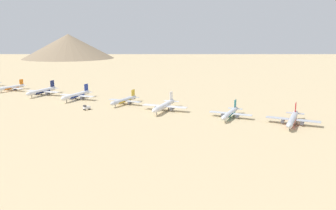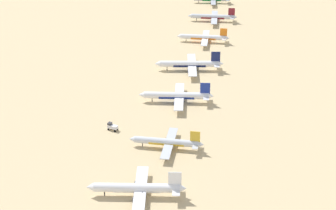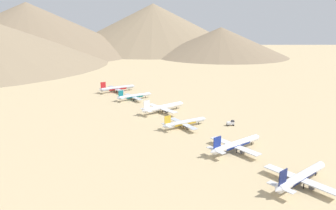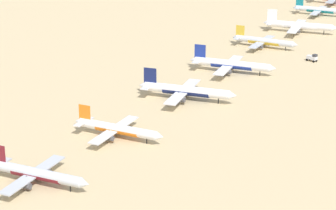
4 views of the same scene
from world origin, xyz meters
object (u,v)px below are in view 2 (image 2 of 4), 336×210
Objects in this scene: parked_jet_4 at (177,96)px; parked_jet_6 at (138,188)px; parked_jet_5 at (167,142)px; parked_jet_3 at (190,64)px; parked_jet_1 at (213,17)px; service_truck at (112,126)px; parked_jet_2 at (204,37)px.

parked_jet_6 is at bearing 83.04° from parked_jet_4.
parked_jet_6 reaches higher than parked_jet_5.
parked_jet_3 is 1.16× the size of parked_jet_5.
parked_jet_1 is at bearing -97.59° from parked_jet_4.
service_truck is (48.90, 168.67, -1.46)m from parked_jet_1.
parked_jet_3 is at bearing -94.04° from parked_jet_5.
parked_jet_6 reaches higher than parked_jet_4.
parked_jet_3 is 85.96m from service_truck.
parked_jet_2 is at bearing -108.94° from service_truck.
parked_jet_4 is 7.35× the size of service_truck.
service_truck is (30.94, 33.87, -1.94)m from parked_jet_4.
service_truck is (29.40, -15.79, -1.45)m from parked_jet_5.
parked_jet_5 reaches higher than parked_jet_2.
parked_jet_2 is 142.36m from parked_jet_5.
parked_jet_1 is at bearing -97.34° from parked_jet_6.
parked_jet_1 is at bearing -106.17° from service_truck.
parked_jet_1 is 6.47× the size of service_truck.
parked_jet_5 is at bearing 83.96° from parked_jet_1.
parked_jet_4 is at bearing 83.44° from parked_jet_3.
parked_jet_4 is 1.14× the size of parked_jet_5.
parked_jet_2 is 183.43m from parked_jet_6.
parked_jet_3 reaches higher than parked_jet_4.
parked_jet_3 reaches higher than parked_jet_5.
parked_jet_4 is at bearing -96.96° from parked_jet_6.
parked_jet_5 is (19.51, 184.45, -0.01)m from parked_jet_1.
parked_jet_6 is (10.98, 89.92, 0.13)m from parked_jet_4.
parked_jet_5 is at bearing -103.18° from parked_jet_6.
parked_jet_5 is at bearing 88.22° from parked_jet_4.
parked_jet_2 is at bearing -98.52° from parked_jet_3.
parked_jet_6 is (28.94, 224.72, 0.60)m from parked_jet_1.
parked_jet_4 is 0.97× the size of parked_jet_6.
parked_jet_2 is at bearing -97.27° from parked_jet_6.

